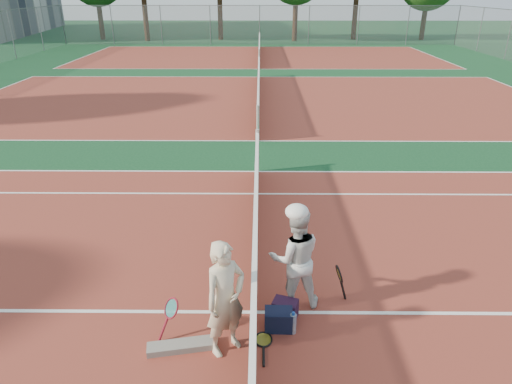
% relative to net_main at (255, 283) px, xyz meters
% --- Properties ---
extents(ground, '(130.00, 130.00, 0.00)m').
position_rel_net_main_xyz_m(ground, '(0.00, 0.00, -0.51)').
color(ground, '#103B1E').
rests_on(ground, ground).
extents(court_main, '(23.77, 10.97, 0.01)m').
position_rel_net_main_xyz_m(court_main, '(0.00, 0.00, -0.51)').
color(court_main, maroon).
rests_on(court_main, ground).
extents(court_far_a, '(23.77, 10.97, 0.01)m').
position_rel_net_main_xyz_m(court_far_a, '(0.00, 13.50, -0.51)').
color(court_far_a, maroon).
rests_on(court_far_a, ground).
extents(court_far_b, '(23.77, 10.97, 0.01)m').
position_rel_net_main_xyz_m(court_far_b, '(0.00, 27.00, -0.51)').
color(court_far_b, maroon).
rests_on(court_far_b, ground).
extents(net_main, '(0.10, 10.98, 1.02)m').
position_rel_net_main_xyz_m(net_main, '(0.00, 0.00, 0.00)').
color(net_main, black).
rests_on(net_main, ground).
extents(net_far_a, '(0.10, 10.98, 1.02)m').
position_rel_net_main_xyz_m(net_far_a, '(0.00, 13.50, 0.00)').
color(net_far_a, black).
rests_on(net_far_a, ground).
extents(net_far_b, '(0.10, 10.98, 1.02)m').
position_rel_net_main_xyz_m(net_far_b, '(0.00, 27.00, 0.00)').
color(net_far_b, black).
rests_on(net_far_b, ground).
extents(fence_back, '(32.00, 0.06, 3.00)m').
position_rel_net_main_xyz_m(fence_back, '(0.00, 34.00, 0.99)').
color(fence_back, slate).
rests_on(fence_back, ground).
extents(player_a, '(0.67, 0.65, 1.55)m').
position_rel_net_main_xyz_m(player_a, '(-0.35, -0.71, 0.27)').
color(player_a, beige).
rests_on(player_a, ground).
extents(player_b, '(0.81, 0.66, 1.54)m').
position_rel_net_main_xyz_m(player_b, '(0.56, 0.23, 0.26)').
color(player_b, silver).
rests_on(player_b, ground).
extents(racket_red, '(0.42, 0.43, 0.53)m').
position_rel_net_main_xyz_m(racket_red, '(-1.09, -0.43, -0.24)').
color(racket_red, maroon).
rests_on(racket_red, ground).
extents(racket_black_held, '(0.23, 0.30, 0.59)m').
position_rel_net_main_xyz_m(racket_black_held, '(1.22, 0.30, -0.22)').
color(racket_black_held, black).
rests_on(racket_black_held, ground).
extents(racket_spare, '(0.27, 0.60, 0.03)m').
position_rel_net_main_xyz_m(racket_spare, '(0.12, -0.57, -0.49)').
color(racket_spare, black).
rests_on(racket_spare, ground).
extents(sports_bag_navy, '(0.38, 0.26, 0.29)m').
position_rel_net_main_xyz_m(sports_bag_navy, '(0.32, -0.33, -0.36)').
color(sports_bag_navy, black).
rests_on(sports_bag_navy, ground).
extents(sports_bag_purple, '(0.39, 0.33, 0.27)m').
position_rel_net_main_xyz_m(sports_bag_purple, '(0.43, -0.09, -0.37)').
color(sports_bag_purple, black).
rests_on(sports_bag_purple, ground).
extents(net_cover_canvas, '(0.90, 0.36, 0.09)m').
position_rel_net_main_xyz_m(net_cover_canvas, '(-0.93, -0.73, -0.46)').
color(net_cover_canvas, slate).
rests_on(net_cover_canvas, ground).
extents(water_bottle, '(0.09, 0.09, 0.30)m').
position_rel_net_main_xyz_m(water_bottle, '(0.51, -0.41, -0.36)').
color(water_bottle, '#C9E8FF').
rests_on(water_bottle, ground).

